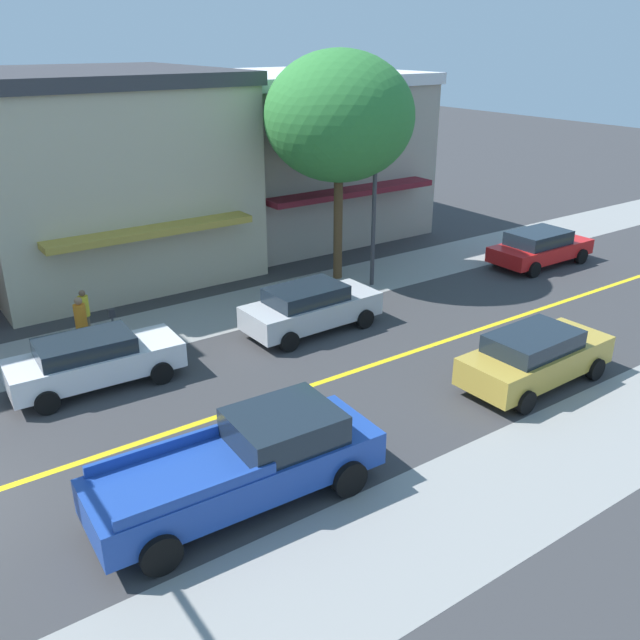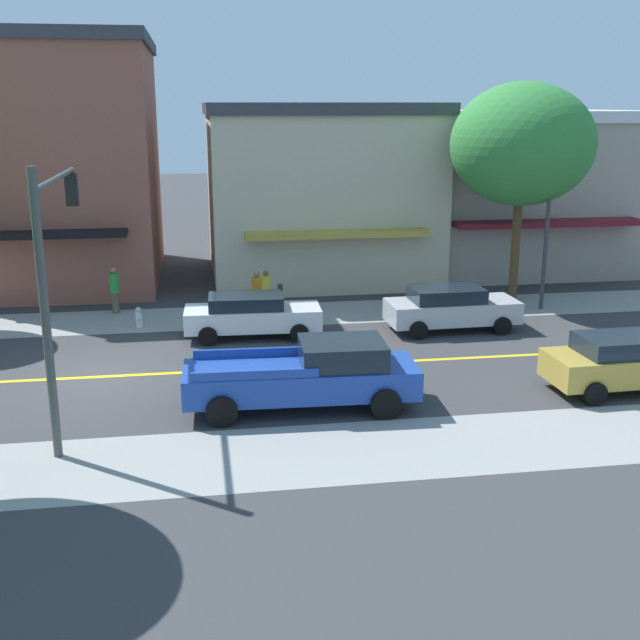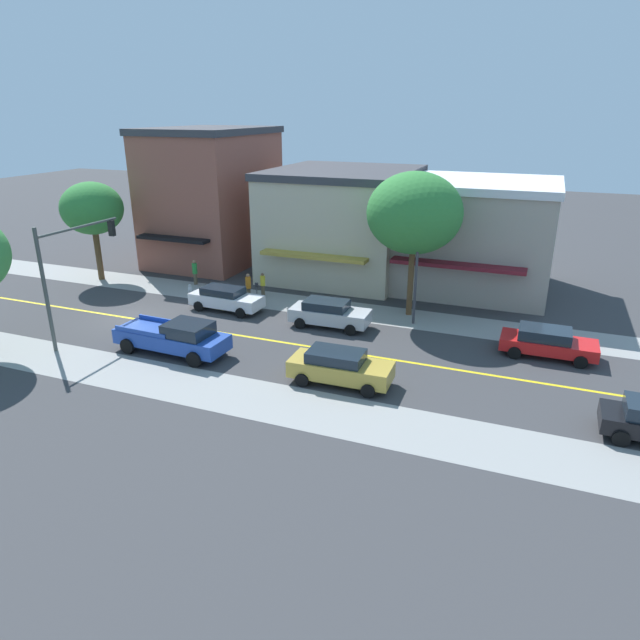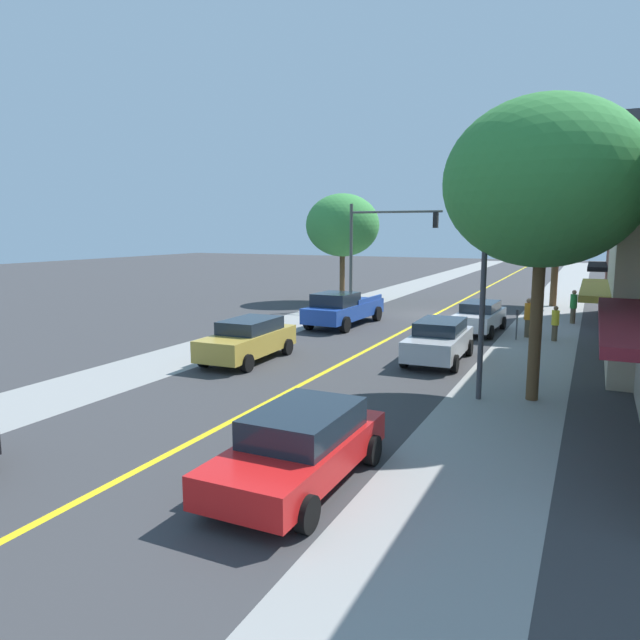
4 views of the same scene
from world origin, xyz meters
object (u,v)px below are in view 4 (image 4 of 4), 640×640
(street_lamp, at_px, (484,273))
(blue_pickup_truck, at_px, (343,308))
(pedestrian_orange_shirt, at_px, (528,317))
(parking_meter, at_px, (517,320))
(traffic_light_mast, at_px, (378,239))
(street_tree_left_near, at_px, (544,183))
(red_sedan_left_curb, at_px, (300,446))
(white_sedan_left_curb, at_px, (480,316))
(street_tree_left_far, at_px, (558,226))
(silver_sedan_left_curb, at_px, (439,340))
(pedestrian_yellow_shirt, at_px, (555,323))
(gold_sedan_right_curb, at_px, (248,339))
(pedestrian_green_shirt, at_px, (573,306))
(street_tree_right_corner, at_px, (343,225))
(fire_hydrant, at_px, (528,317))

(street_lamp, distance_m, blue_pickup_truck, 13.96)
(blue_pickup_truck, relative_size, pedestrian_orange_shirt, 3.37)
(parking_meter, xyz_separation_m, traffic_light_mast, (8.93, -6.27, 3.46))
(street_tree_left_near, height_order, red_sedan_left_curb, street_tree_left_near)
(white_sedan_left_curb, bearing_deg, blue_pickup_truck, -79.23)
(red_sedan_left_curb, bearing_deg, street_tree_left_far, 175.20)
(silver_sedan_left_curb, xyz_separation_m, pedestrian_yellow_shirt, (-3.72, -6.19, 0.02))
(traffic_light_mast, relative_size, gold_sedan_right_curb, 1.37)
(pedestrian_green_shirt, xyz_separation_m, pedestrian_orange_shirt, (1.75, 5.27, 0.02))
(blue_pickup_truck, height_order, pedestrian_orange_shirt, pedestrian_orange_shirt)
(parking_meter, bearing_deg, street_tree_left_far, -93.02)
(street_tree_right_corner, relative_size, pedestrian_orange_shirt, 4.04)
(pedestrian_yellow_shirt, xyz_separation_m, pedestrian_orange_shirt, (1.20, -0.44, 0.13))
(blue_pickup_truck, bearing_deg, pedestrian_yellow_shirt, 93.10)
(street_tree_left_near, distance_m, fire_hydrant, 15.96)
(fire_hydrant, bearing_deg, pedestrian_green_shirt, -155.33)
(street_tree_right_corner, distance_m, white_sedan_left_curb, 14.40)
(blue_pickup_truck, bearing_deg, parking_meter, 90.78)
(blue_pickup_truck, bearing_deg, street_tree_right_corner, -154.48)
(street_tree_left_near, height_order, blue_pickup_truck, street_tree_left_near)
(red_sedan_left_curb, height_order, white_sedan_left_curb, same)
(traffic_light_mast, relative_size, pedestrian_green_shirt, 3.64)
(fire_hydrant, bearing_deg, silver_sedan_left_curb, 79.08)
(parking_meter, relative_size, silver_sedan_left_curb, 0.30)
(blue_pickup_truck, bearing_deg, street_tree_left_far, 146.68)
(street_tree_left_near, xyz_separation_m, pedestrian_green_shirt, (-0.55, -15.75, -5.28))
(traffic_light_mast, bearing_deg, red_sedan_left_curb, -73.71)
(street_tree_left_near, xyz_separation_m, gold_sedan_right_curb, (10.31, -0.83, -5.40))
(traffic_light_mast, height_order, red_sedan_left_curb, traffic_light_mast)
(street_tree_left_far, xyz_separation_m, gold_sedan_right_curb, (9.42, 22.17, -4.38))
(street_lamp, distance_m, red_sedan_left_curb, 8.20)
(parking_meter, bearing_deg, blue_pickup_truck, -1.32)
(fire_hydrant, xyz_separation_m, white_sedan_left_curb, (1.85, 3.90, 0.42))
(street_tree_left_far, bearing_deg, gold_sedan_right_curb, 66.97)
(fire_hydrant, xyz_separation_m, gold_sedan_right_curb, (8.70, 13.93, 0.46))
(red_sedan_left_curb, xyz_separation_m, pedestrian_green_shirt, (-4.10, -23.72, 0.17))
(street_tree_right_corner, bearing_deg, pedestrian_yellow_shirt, 147.27)
(red_sedan_left_curb, height_order, pedestrian_green_shirt, pedestrian_green_shirt)
(street_tree_left_far, xyz_separation_m, pedestrian_green_shirt, (-1.44, 7.25, -4.26))
(street_tree_left_near, distance_m, pedestrian_orange_shirt, 11.78)
(red_sedan_left_curb, relative_size, pedestrian_green_shirt, 2.61)
(street_tree_left_far, relative_size, red_sedan_left_curb, 1.52)
(street_tree_left_far, distance_m, white_sedan_left_curb, 13.18)
(white_sedan_left_curb, xyz_separation_m, pedestrian_orange_shirt, (-2.26, 0.38, 0.18))
(pedestrian_green_shirt, bearing_deg, red_sedan_left_curb, -25.73)
(street_tree_right_corner, relative_size, pedestrian_green_shirt, 4.12)
(blue_pickup_truck, bearing_deg, street_lamp, 42.20)
(traffic_light_mast, bearing_deg, silver_sedan_left_curb, -60.61)
(traffic_light_mast, height_order, silver_sedan_left_curb, traffic_light_mast)
(traffic_light_mast, xyz_separation_m, street_lamp, (-9.10, 16.53, -0.66))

